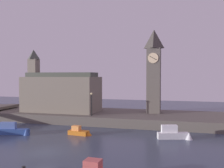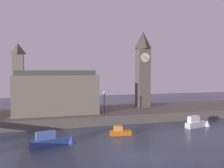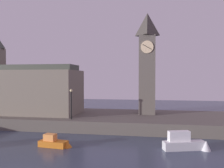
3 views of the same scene
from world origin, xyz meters
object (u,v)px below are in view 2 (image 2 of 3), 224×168
boat_patrol_orange (122,132)px  boat_ferry_white (197,123)px  parliament_hall (54,92)px  streetlamp (104,100)px  clock_tower (143,68)px  boat_tour_blue (53,140)px

boat_patrol_orange → boat_ferry_white: bearing=5.2°
boat_ferry_white → boat_patrol_orange: 12.46m
parliament_hall → streetlamp: 8.67m
clock_tower → boat_tour_blue: 24.71m
clock_tower → streetlamp: size_ratio=3.83×
streetlamp → boat_tour_blue: streetlamp is taller
clock_tower → boat_ferry_white: bearing=-72.0°
boat_patrol_orange → clock_tower: bearing=57.0°
clock_tower → parliament_hall: bearing=-172.5°
boat_tour_blue → parliament_hall: bearing=87.0°
boat_ferry_white → boat_patrol_orange: (-12.41, -1.14, -0.21)m
parliament_hall → boat_ferry_white: size_ratio=2.94×
streetlamp → boat_ferry_white: streetlamp is taller
boat_ferry_white → boat_patrol_orange: bearing=-174.8°
streetlamp → clock_tower: bearing=34.2°
clock_tower → parliament_hall: 17.48m
boat_ferry_white → boat_tour_blue: boat_ferry_white is taller
parliament_hall → boat_tour_blue: 13.74m
clock_tower → boat_patrol_orange: (-8.51, -13.09, -8.64)m
boat_ferry_white → clock_tower: bearing=108.0°
boat_ferry_white → streetlamp: bearing=156.9°
parliament_hall → boat_tour_blue: parliament_hall is taller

